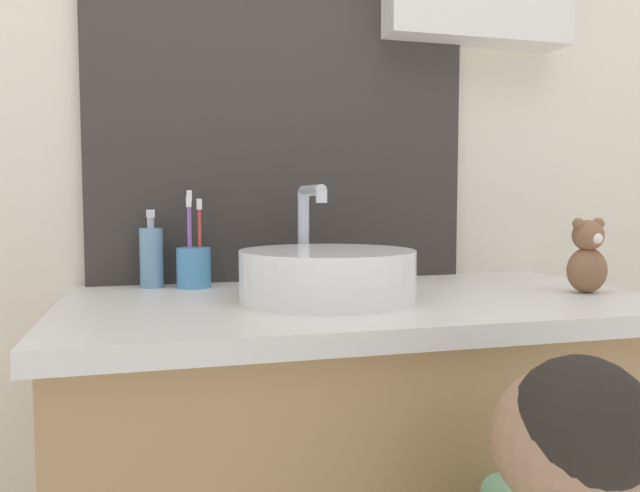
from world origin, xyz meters
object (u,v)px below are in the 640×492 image
at_px(soap_dispenser, 151,256).
at_px(teddy_bear, 587,258).
at_px(sink_basin, 327,273).
at_px(toothbrush_holder, 194,264).

height_order(soap_dispenser, teddy_bear, soap_dispenser).
relative_size(soap_dispenser, teddy_bear, 1.10).
distance_m(sink_basin, toothbrush_holder, 0.31).
bearing_deg(soap_dispenser, sink_basin, -37.91).
relative_size(sink_basin, teddy_bear, 2.53).
relative_size(sink_basin, toothbrush_holder, 1.84).
relative_size(sink_basin, soap_dispenser, 2.30).
bearing_deg(toothbrush_holder, soap_dispenser, 162.30).
bearing_deg(soap_dispenser, toothbrush_holder, -17.70).
height_order(toothbrush_holder, soap_dispenser, toothbrush_holder).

